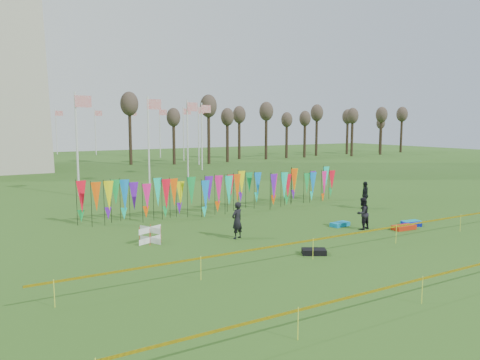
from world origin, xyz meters
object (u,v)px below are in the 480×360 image
kite_bag_blue (411,224)px  kite_bag_teal (411,223)px  person_mid (362,213)px  kite_bag_black (314,252)px  kite_bag_turquoise (340,224)px  kite_bag_red (404,227)px  person_left (237,220)px  person_right (365,195)px  box_kite (150,235)px

kite_bag_blue → kite_bag_teal: (0.28, 0.26, 0.00)m
person_mid → kite_bag_black: 5.88m
person_mid → kite_bag_black: size_ratio=1.68×
kite_bag_turquoise → kite_bag_red: kite_bag_red is taller
person_left → kite_bag_teal: size_ratio=1.66×
kite_bag_black → kite_bag_teal: (8.55, 1.92, -0.01)m
person_mid → person_right: size_ratio=0.95×
box_kite → kite_bag_teal: size_ratio=0.72×
kite_bag_blue → kite_bag_black: bearing=-168.6°
person_right → kite_bag_blue: bearing=38.0°
kite_bag_blue → kite_bag_red: kite_bag_red is taller
person_mid → kite_bag_turquoise: size_ratio=1.57×
person_mid → kite_bag_turquoise: person_mid is taller
person_right → kite_bag_turquoise: 6.04m
person_left → kite_bag_black: size_ratio=1.78×
kite_bag_teal → kite_bag_red: bearing=-154.3°
box_kite → person_right: person_right is taller
kite_bag_teal → box_kite: bearing=165.9°
person_left → kite_bag_turquoise: size_ratio=1.66×
box_kite → person_right: bearing=5.0°
kite_bag_red → kite_bag_black: 7.30m
person_left → kite_bag_blue: size_ratio=1.84×
kite_bag_turquoise → kite_bag_teal: kite_bag_turquoise is taller
person_mid → kite_bag_teal: person_mid is taller
box_kite → person_mid: size_ratio=0.46×
kite_bag_turquoise → kite_bag_teal: 4.11m
box_kite → kite_bag_blue: (13.74, -3.79, -0.29)m
person_left → kite_bag_turquoise: bearing=157.0°
box_kite → person_right: size_ratio=0.44×
person_left → person_mid: size_ratio=1.06×
person_left → kite_bag_red: bearing=143.3°
kite_bag_blue → kite_bag_red: size_ratio=0.77×
kite_bag_turquoise → kite_bag_blue: bearing=-29.4°
person_mid → person_left: bearing=-21.9°
person_left → person_mid: (6.79, -1.66, -0.05)m
person_mid → person_right: person_right is taller
kite_bag_turquoise → person_left: bearing=175.6°
box_kite → kite_bag_teal: box_kite is taller
kite_bag_turquoise → kite_bag_teal: bearing=-24.3°
box_kite → kite_bag_red: bearing=-18.3°
box_kite → kite_bag_turquoise: box_kite is taller
person_left → kite_bag_blue: 10.09m
person_right → kite_bag_red: person_right is taller
kite_bag_red → kite_bag_teal: (1.36, 0.66, -0.01)m
person_right → kite_bag_turquoise: (-5.08, -3.17, -0.80)m
kite_bag_black → kite_bag_blue: bearing=11.4°
person_right → kite_bag_turquoise: person_right is taller
person_right → kite_bag_teal: 5.10m
kite_bag_turquoise → kite_bag_black: (-4.80, -3.61, 0.01)m
kite_bag_red → kite_bag_black: bearing=-170.0°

